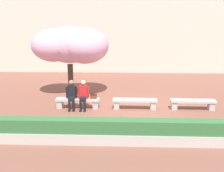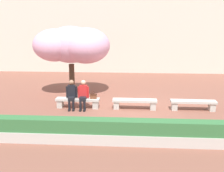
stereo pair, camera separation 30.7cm
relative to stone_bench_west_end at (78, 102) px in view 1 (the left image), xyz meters
The scene contains 10 objects.
ground_plane 2.59m from the stone_bench_west_end, ahead, with size 100.00×100.00×0.00m, color brown.
building_facade 11.67m from the stone_bench_west_end, 76.55° to the left, with size 28.00×4.00×8.07m, color beige.
stone_bench_west_end is the anchor object (origin of this frame).
stone_bench_near_west 2.57m from the stone_bench_west_end, ahead, with size 1.98×0.45×0.45m.
stone_bench_center 5.14m from the stone_bench_west_end, ahead, with size 1.98×0.45×0.45m.
person_seated_left 0.47m from the stone_bench_west_end, 168.37° to the right, with size 0.51×0.71×1.29m.
person_seated_right 0.48m from the stone_bench_west_end, 11.26° to the right, with size 0.51×0.69×1.29m.
handbag 0.77m from the stone_bench_west_end, ahead, with size 0.30×0.15×0.34m.
cherry_tree_main 3.33m from the stone_bench_west_end, 105.92° to the left, with size 3.97×2.68×3.62m.
planter_hedge_foreground 4.33m from the stone_bench_west_end, 53.50° to the right, with size 10.77×0.50×0.80m.
Camera 1 is at (-0.58, -11.25, 3.77)m, focal length 42.00 mm.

